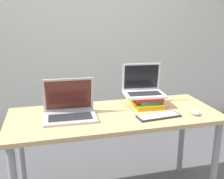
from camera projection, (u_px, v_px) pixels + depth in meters
wall_back at (83, 19)px, 3.08m from camera, size 8.00×0.05×2.70m
desk at (115, 125)px, 1.89m from camera, size 1.49×0.60×0.72m
laptop_left at (70, 110)px, 1.79m from camera, size 0.36×0.27×0.26m
book_stack at (146, 100)px, 2.02m from camera, size 0.23×0.27×0.09m
laptop_on_books at (143, 88)px, 2.01m from camera, size 0.32×0.25×0.23m
wireless_keyboard at (159, 116)px, 1.80m from camera, size 0.31×0.13×0.01m
mouse at (194, 112)px, 1.85m from camera, size 0.06×0.11×0.03m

